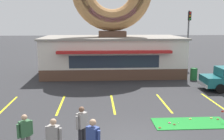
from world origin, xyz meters
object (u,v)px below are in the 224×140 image
Objects in this scene: pedestrian_leather_jacket_man at (25,134)px; traffic_light_pole at (188,31)px; pedestrian_hooded_kid at (54,139)px; trash_bin at (194,74)px; putting_flag_pin at (222,113)px; pedestrian_clipboard_woman at (82,125)px; golf_ball at (178,123)px.

traffic_light_pole is at bearing 56.28° from pedestrian_leather_jacket_man.
pedestrian_hooded_kid reaches higher than trash_bin.
pedestrian_hooded_kid is 15.45m from trash_bin.
pedestrian_hooded_kid is (-7.32, -3.27, 0.44)m from putting_flag_pin.
pedestrian_clipboard_woman is 14.02m from trash_bin.
golf_ball is at bearing -110.39° from traffic_light_pole.
golf_ball is at bearing 22.24° from pedestrian_leather_jacket_man.
golf_ball is at bearing -114.29° from trash_bin.
trash_bin is at bearing 48.32° from pedestrian_leather_jacket_man.
trash_bin is at bearing 52.74° from pedestrian_clipboard_woman.
pedestrian_leather_jacket_man is at bearing 151.69° from pedestrian_hooded_kid.
putting_flag_pin is at bearing 17.72° from pedestrian_leather_jacket_man.
putting_flag_pin is 0.56× the size of trash_bin.
pedestrian_clipboard_woman is (0.86, 1.15, 0.00)m from pedestrian_hooded_kid.
golf_ball is 6.86m from pedestrian_leather_jacket_man.
golf_ball is 0.03× the size of pedestrian_hooded_kid.
pedestrian_hooded_kid is 0.28× the size of traffic_light_pole.
golf_ball is 0.03× the size of pedestrian_leather_jacket_man.
pedestrian_clipboard_woman is (-4.36, -2.02, 0.83)m from golf_ball.
golf_ball is 16.94m from traffic_light_pole.
pedestrian_leather_jacket_man is 2.03m from pedestrian_clipboard_woman.
pedestrian_clipboard_woman is 20.43m from traffic_light_pole.
putting_flag_pin is 0.34× the size of pedestrian_hooded_kid.
trash_bin is at bearing 65.71° from golf_ball.
traffic_light_pole is (12.07, 18.08, 2.86)m from pedestrian_leather_jacket_man.
pedestrian_clipboard_woman is at bearing -155.20° from golf_ball.
putting_flag_pin is 8.03m from pedestrian_hooded_kid.
pedestrian_hooded_kid is at bearing -148.78° from golf_ball.
golf_ball is 6.16m from pedestrian_hooded_kid.
golf_ball is at bearing 24.80° from pedestrian_clipboard_woman.
putting_flag_pin is 6.81m from pedestrian_clipboard_woman.
putting_flag_pin is at bearing 18.19° from pedestrian_clipboard_woman.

